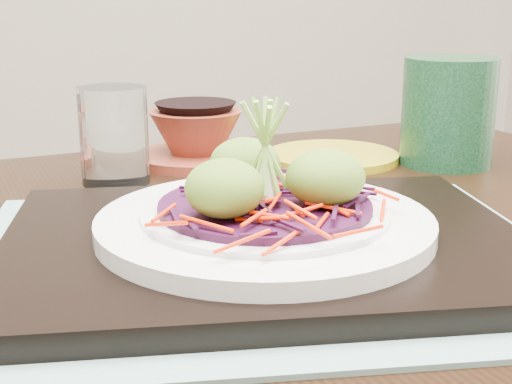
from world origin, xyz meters
name	(u,v)px	position (x,y,z in m)	size (l,w,h in m)	color
dining_table	(208,339)	(-0.07, 0.02, 0.68)	(1.29, 0.90, 0.78)	black
placemat	(265,257)	(-0.04, -0.05, 0.78)	(0.50, 0.39, 0.00)	gray
serving_tray	(265,244)	(-0.04, -0.05, 0.79)	(0.44, 0.33, 0.02)	black
white_plate	(265,222)	(-0.04, -0.05, 0.81)	(0.28, 0.28, 0.02)	white
cabbage_bed	(265,206)	(-0.04, -0.05, 0.83)	(0.18, 0.18, 0.01)	#340A28
carrot_julienne	(265,196)	(-0.04, -0.05, 0.83)	(0.22, 0.22, 0.01)	red
guacamole_scoops	(265,177)	(-0.04, -0.05, 0.85)	(0.16, 0.14, 0.05)	#5A8327
scallion_garnish	(265,151)	(-0.04, -0.05, 0.87)	(0.07, 0.07, 0.10)	#8BC24D
water_glass	(114,135)	(-0.11, 0.25, 0.83)	(0.08, 0.08, 0.11)	white
terracotta_bowl_set	(196,139)	(0.01, 0.31, 0.81)	(0.19, 0.19, 0.07)	maroon
yellow_plate	(332,156)	(0.18, 0.25, 0.78)	(0.18, 0.18, 0.01)	#A69012
green_jar	(448,112)	(0.31, 0.18, 0.85)	(0.12, 0.12, 0.14)	#1B4D2E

